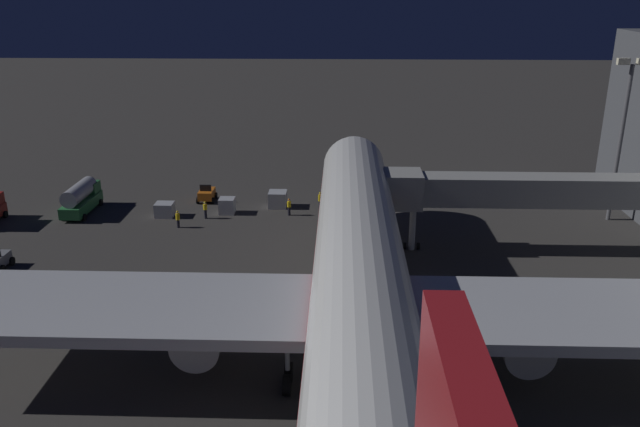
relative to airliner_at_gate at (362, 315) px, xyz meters
name	(u,v)px	position (x,y,z in m)	size (l,w,h in m)	color
ground_plane	(356,298)	(0.00, -12.44, -5.45)	(320.00, 320.00, 0.00)	#383533
airliner_at_gate	(362,315)	(0.00, 0.00, 0.00)	(49.38, 65.94, 18.77)	silver
jet_bridge	(509,190)	(-13.12, -22.09, 0.11)	(24.75, 3.40, 7.09)	#9E9E99
apron_floodlight_mast	(623,128)	(-25.50, -30.34, 3.84)	(2.90, 0.50, 15.78)	#59595E
pushback_tug	(207,194)	(15.70, -34.73, -4.67)	(1.86, 2.51, 1.95)	orange
fuel_tanker	(81,197)	(27.77, -30.74, -3.81)	(2.46, 6.58, 3.15)	#287038
baggage_container_near_belt	(165,210)	(18.97, -29.79, -4.74)	(1.82, 1.60, 1.42)	#B7BABF
baggage_container_mid_row	(227,206)	(12.84, -30.97, -4.66)	(1.56, 1.54, 1.59)	#B7BABF
baggage_container_far_row	(278,199)	(7.84, -33.08, -4.61)	(1.87, 1.90, 1.68)	#B7BABF
ground_crew_near_nose_gear	(289,206)	(6.45, -30.53, -4.48)	(0.40, 0.40, 1.77)	black
ground_crew_by_belt_loader	(320,200)	(3.36, -32.68, -4.46)	(0.40, 0.40, 1.80)	black
ground_crew_marshaller_fwd	(178,218)	(16.87, -26.70, -4.51)	(0.40, 0.40, 1.72)	black
ground_crew_under_port_wing	(205,209)	(14.74, -29.30, -4.46)	(0.40, 0.40, 1.79)	black
traffic_cone_nose_port	(374,211)	(-2.20, -31.43, -5.17)	(0.36, 0.36, 0.55)	orange
traffic_cone_nose_starboard	(331,210)	(2.20, -31.43, -5.17)	(0.36, 0.36, 0.55)	orange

